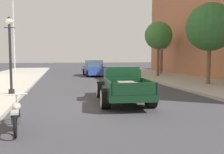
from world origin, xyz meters
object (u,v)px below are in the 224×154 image
at_px(car_background_blue, 94,69).
at_px(flagpole, 16,20).
at_px(street_tree_second, 158,36).
at_px(street_tree_third, 162,41).
at_px(street_lamp_near, 10,49).
at_px(hotrod_truck_dark_green, 122,85).
at_px(motorcycle_parked, 16,114).
at_px(street_tree_nearest, 210,27).

height_order(car_background_blue, flagpole, flagpole).
bearing_deg(street_tree_second, street_tree_third, 61.27).
distance_m(street_lamp_near, street_tree_third, 18.02).
relative_size(flagpole, street_tree_second, 1.76).
distance_m(car_background_blue, street_lamp_near, 13.83).
distance_m(street_tree_second, street_tree_third, 3.24).
xyz_separation_m(hotrod_truck_dark_green, motorcycle_parked, (-3.94, -3.72, -0.31)).
relative_size(car_background_blue, flagpole, 0.48).
height_order(hotrod_truck_dark_green, car_background_blue, car_background_blue).
relative_size(hotrod_truck_dark_green, motorcycle_parked, 2.39).
relative_size(hotrod_truck_dark_green, street_tree_second, 0.97).
distance_m(car_background_blue, street_tree_nearest, 12.64).
bearing_deg(motorcycle_parked, street_lamp_near, 101.68).
relative_size(flagpole, street_tree_nearest, 1.67).
relative_size(hotrod_truck_dark_green, street_lamp_near, 1.31).
height_order(car_background_blue, street_lamp_near, street_lamp_near).
relative_size(motorcycle_parked, street_tree_second, 0.41).
height_order(hotrod_truck_dark_green, street_tree_second, street_tree_second).
distance_m(car_background_blue, street_tree_third, 7.99).
bearing_deg(street_tree_nearest, motorcycle_parked, -144.03).
xyz_separation_m(flagpole, street_tree_third, (15.23, -1.96, -2.04)).
relative_size(street_tree_second, street_tree_third, 1.11).
xyz_separation_m(motorcycle_parked, street_lamp_near, (-1.22, 5.91, 1.94)).
relative_size(car_background_blue, street_tree_third, 0.93).
bearing_deg(street_tree_second, hotrod_truck_dark_green, -119.23).
bearing_deg(street_lamp_near, motorcycle_parked, -78.32).
bearing_deg(car_background_blue, street_tree_second, -27.72).
bearing_deg(flagpole, street_tree_second, -19.31).
height_order(motorcycle_parked, street_tree_nearest, street_tree_nearest).
bearing_deg(street_tree_third, hotrod_truck_dark_green, -119.13).
distance_m(motorcycle_parked, flagpole, 21.03).
bearing_deg(flagpole, street_lamp_near, -81.78).
distance_m(car_background_blue, flagpole, 9.44).
height_order(street_lamp_near, street_tree_nearest, street_tree_nearest).
xyz_separation_m(street_tree_nearest, street_tree_third, (0.81, 10.03, -0.27)).
height_order(hotrod_truck_dark_green, street_tree_third, street_tree_third).
bearing_deg(street_tree_second, street_lamp_near, -141.11).
bearing_deg(motorcycle_parked, street_tree_third, 56.58).
bearing_deg(flagpole, street_tree_third, -7.34).
distance_m(flagpole, street_tree_second, 14.60).
bearing_deg(street_tree_third, car_background_blue, 178.08).
height_order(hotrod_truck_dark_green, motorcycle_parked, hotrod_truck_dark_green).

